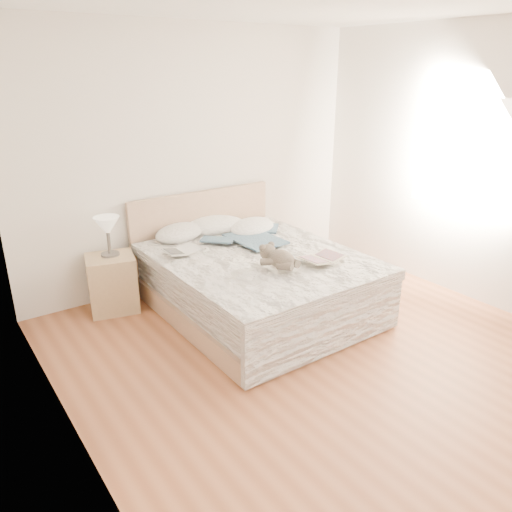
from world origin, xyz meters
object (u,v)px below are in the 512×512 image
at_px(photo_book, 182,251).
at_px(childrens_book, 321,259).
at_px(bed, 254,280).
at_px(table_lamp, 107,228).
at_px(teddy_bear, 281,266).
at_px(nightstand, 112,283).

distance_m(photo_book, childrens_book, 1.32).
bearing_deg(photo_book, bed, -30.31).
bearing_deg(bed, table_lamp, 143.77).
bearing_deg(bed, photo_book, 149.24).
relative_size(photo_book, childrens_book, 0.84).
height_order(photo_book, childrens_book, same).
bearing_deg(teddy_bear, bed, 68.27).
distance_m(nightstand, table_lamp, 0.56).
relative_size(nightstand, childrens_book, 1.40).
relative_size(bed, childrens_book, 5.35).
distance_m(bed, photo_book, 0.76).
distance_m(bed, nightstand, 1.39).
xyz_separation_m(nightstand, table_lamp, (0.02, 0.03, 0.56)).
xyz_separation_m(bed, table_lamp, (-1.12, 0.82, 0.53)).
xyz_separation_m(bed, childrens_book, (0.36, -0.56, 0.32)).
height_order(bed, photo_book, bed).
xyz_separation_m(nightstand, childrens_book, (1.50, -1.35, 0.35)).
relative_size(bed, teddy_bear, 6.18).
height_order(bed, teddy_bear, bed).
bearing_deg(childrens_book, nightstand, 133.05).
distance_m(table_lamp, photo_book, 0.74).
bearing_deg(bed, childrens_book, -57.68).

